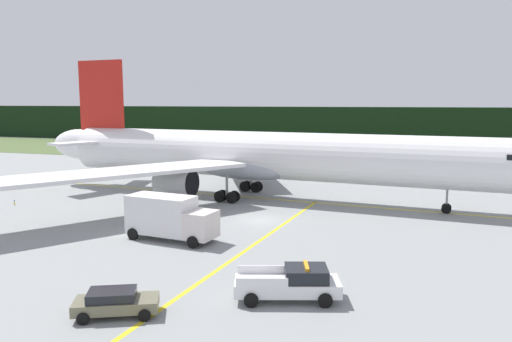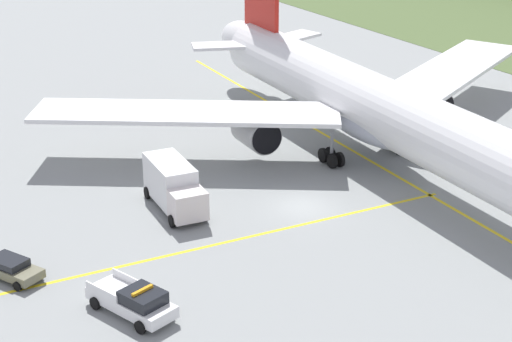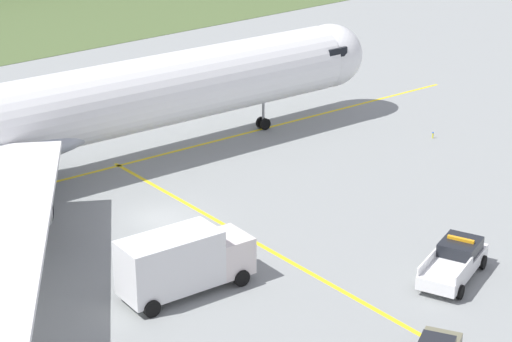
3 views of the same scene
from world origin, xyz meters
TOP-DOWN VIEW (x-y plane):
  - ground at (0.00, 0.00)m, footprint 320.00×320.00m
  - taxiway_centerline_main at (-2.12, 9.56)m, footprint 75.94×5.39m
  - taxiway_centerline_spur at (1.90, -8.84)m, footprint 2.79×37.14m
  - airliner at (-3.11, 9.63)m, footprint 57.00×50.53m
  - ops_pickup_truck at (7.16, -16.30)m, footprint 5.95×3.70m
  - catering_truck at (-4.56, -8.07)m, footprint 7.29×3.30m
  - taxiway_edge_light_east at (23.95, -1.79)m, footprint 0.12×0.12m

SIDE VIEW (x-z plane):
  - ground at x=0.00m, z-range 0.00..0.00m
  - taxiway_centerline_main at x=-2.12m, z-range 0.00..0.01m
  - taxiway_centerline_spur at x=1.90m, z-range 0.00..0.01m
  - taxiway_edge_light_east at x=23.95m, z-range 0.02..0.53m
  - ops_pickup_truck at x=7.16m, z-range -0.07..1.87m
  - catering_truck at x=-4.56m, z-range 0.03..3.55m
  - airliner at x=-3.11m, z-range -3.07..12.34m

